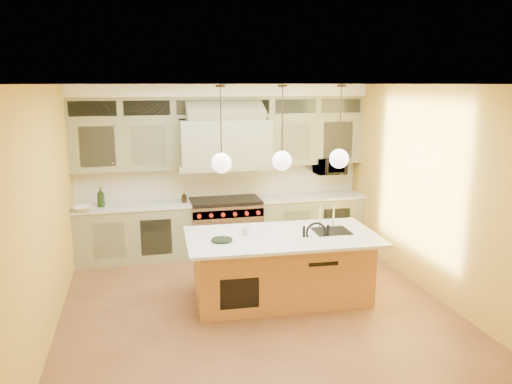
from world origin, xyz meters
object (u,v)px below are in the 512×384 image
object	(u,v)px
range	(226,226)
counter_stool	(318,260)
kitchen_island	(281,266)
microwave	(330,166)

from	to	relation	value
range	counter_stool	world-z (taller)	counter_stool
kitchen_island	counter_stool	xyz separation A→B (m)	(0.41, -0.35, 0.16)
counter_stool	microwave	size ratio (longest dim) A/B	2.06
range	kitchen_island	world-z (taller)	kitchen_island
microwave	range	bearing A→B (deg)	-176.88
kitchen_island	microwave	world-z (taller)	microwave
kitchen_island	microwave	xyz separation A→B (m)	(1.54, 2.17, 0.98)
kitchen_island	microwave	size ratio (longest dim) A/B	4.82
range	kitchen_island	size ratio (longest dim) A/B	0.46
counter_stool	kitchen_island	bearing A→B (deg)	142.84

